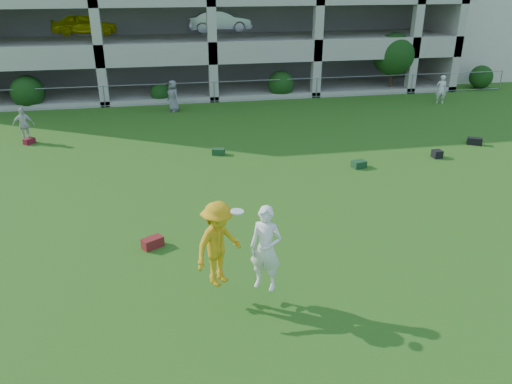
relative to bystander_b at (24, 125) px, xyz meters
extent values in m
plane|color=#235114|center=(8.85, -13.31, -0.76)|extent=(100.00, 100.00, 0.00)
imported|color=silver|center=(0.00, 0.00, 0.00)|extent=(0.90, 0.40, 1.52)
imported|color=slate|center=(6.51, 4.12, 0.06)|extent=(0.86, 0.95, 1.64)
imported|color=silver|center=(21.27, 3.09, 0.03)|extent=(0.66, 0.52, 1.58)
cube|color=#561D0E|center=(5.37, -10.27, -0.62)|extent=(0.63, 0.54, 0.28)
cube|color=#123417|center=(13.03, -5.64, -0.63)|extent=(0.57, 0.47, 0.26)
cube|color=black|center=(16.49, -5.18, -0.61)|extent=(0.36, 0.36, 0.30)
cube|color=black|center=(18.90, -3.98, -0.61)|extent=(0.67, 0.56, 0.30)
cube|color=maroon|center=(0.18, -0.28, -0.64)|extent=(0.50, 0.52, 0.24)
cube|color=#13351F|center=(8.00, -3.19, -0.63)|extent=(0.56, 0.41, 0.25)
imported|color=gold|center=(6.85, -13.01, 0.71)|extent=(1.42, 1.34, 1.93)
imported|color=white|center=(7.84, -13.19, 0.59)|extent=(0.85, 0.77, 1.94)
cylinder|color=white|center=(7.22, -13.32, 1.59)|extent=(0.27, 0.27, 0.05)
cube|color=#9E998C|center=(8.85, 12.69, -0.61)|extent=(30.00, 14.00, 0.30)
cube|color=#9E998C|center=(8.85, 12.69, 2.39)|extent=(30.00, 14.00, 0.30)
cube|color=#9E998C|center=(8.85, 5.84, 1.79)|extent=(30.00, 0.30, 0.90)
imported|color=#FFFB0D|center=(1.74, 10.69, 3.20)|extent=(3.88, 1.58, 1.32)
imported|color=silver|center=(9.84, 10.69, 3.20)|extent=(4.11, 1.73, 1.32)
cylinder|color=gray|center=(2.85, 5.69, -0.16)|extent=(0.06, 0.06, 1.20)
cylinder|color=gray|center=(8.85, 5.69, -0.16)|extent=(0.06, 0.06, 1.20)
cylinder|color=gray|center=(14.85, 5.69, -0.16)|extent=(0.06, 0.06, 1.20)
cylinder|color=gray|center=(20.85, 5.69, -0.16)|extent=(0.06, 0.06, 1.20)
cylinder|color=gray|center=(26.85, 5.69, -0.16)|extent=(0.06, 0.06, 1.20)
cylinder|color=gray|center=(8.85, 5.69, 0.39)|extent=(36.00, 0.04, 0.04)
cylinder|color=gray|center=(8.85, 5.69, -0.68)|extent=(36.00, 0.04, 0.04)
sphere|color=#163D11|center=(-1.15, 6.29, 0.12)|extent=(1.76, 1.76, 1.76)
sphere|color=#163D11|center=(5.85, 6.29, -0.21)|extent=(1.10, 1.10, 1.10)
sphere|color=#163D11|center=(12.85, 6.29, 0.01)|extent=(1.54, 1.54, 1.54)
cylinder|color=#382314|center=(19.85, 6.49, 0.22)|extent=(0.16, 0.16, 1.96)
sphere|color=#163D11|center=(19.85, 6.49, 1.48)|extent=(2.52, 2.52, 2.52)
sphere|color=#163D11|center=(25.85, 6.29, -0.04)|extent=(1.43, 1.43, 1.43)
camera|label=1|loc=(5.90, -22.21, 5.97)|focal=35.00mm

